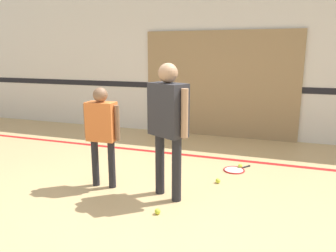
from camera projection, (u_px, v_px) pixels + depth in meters
The scene contains 11 objects.
ground_plane at pixel (151, 197), 4.02m from camera, with size 16.00×16.00×0.00m, color tan.
wall_back at pixel (211, 59), 6.72m from camera, with size 16.00×0.07×3.20m.
wall_panel at pixel (220, 85), 6.71m from camera, with size 3.15×0.05×2.16m.
floor_stripe at pixel (190, 155), 5.64m from camera, with size 14.40×0.10×0.01m.
person_instructor at pixel (168, 117), 3.82m from camera, with size 0.55×0.43×1.62m.
person_student_left at pixel (102, 127), 4.17m from camera, with size 0.50×0.22×1.31m.
racket_spare_on_floor at pixel (235, 170), 4.92m from camera, with size 0.45×0.50×0.03m.
tennis_ball_near_instructor at pixel (158, 211), 3.59m from camera, with size 0.07×0.07×0.07m, color #CCE038.
tennis_ball_by_spare_racket at pixel (240, 166), 5.01m from camera, with size 0.07×0.07×0.07m, color #CCE038.
tennis_ball_stray_left at pixel (160, 168), 4.94m from camera, with size 0.07×0.07×0.07m, color #CCE038.
tennis_ball_stray_right at pixel (218, 181), 4.44m from camera, with size 0.07×0.07×0.07m, color #CCE038.
Camera 1 is at (1.42, -3.45, 1.74)m, focal length 35.00 mm.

